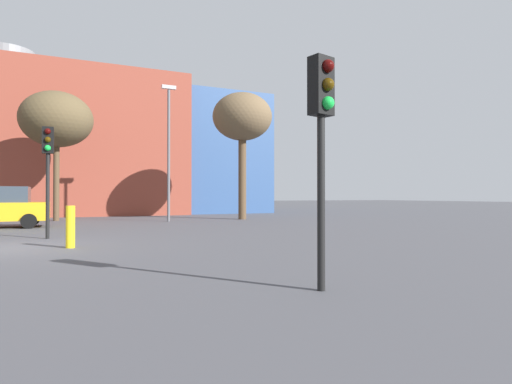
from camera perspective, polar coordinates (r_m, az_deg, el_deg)
The scene contains 8 objects.
ground_plane at distance 13.44m, azimuth -31.24°, elevation -6.65°, with size 200.00×200.00×0.00m, color #47474C.
building_backdrop at distance 37.82m, azimuth -31.16°, elevation 5.40°, with size 40.69×13.42×12.77m.
traffic_light_near_right at distance 6.51m, azimuth 9.09°, elevation 10.00°, with size 0.41×0.40×3.58m.
traffic_light_island at distance 15.72m, azimuth -26.73°, elevation 4.41°, with size 0.37×0.36×3.79m.
bare_tree_0 at distance 27.08m, azimuth -25.75°, elevation 8.92°, with size 4.04×4.04×7.53m.
bare_tree_1 at distance 26.17m, azimuth -1.90°, elevation 10.08°, with size 3.70×3.70×7.87m.
bollard_yellow_1 at distance 12.68m, azimuth -24.18°, elevation -4.40°, with size 0.24×0.24×1.17m, color yellow.
street_lamp at distance 24.22m, azimuth -11.93°, elevation 6.46°, with size 0.80×0.24×7.75m.
Camera 1 is at (1.60, -13.27, 1.45)m, focal length 29.06 mm.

